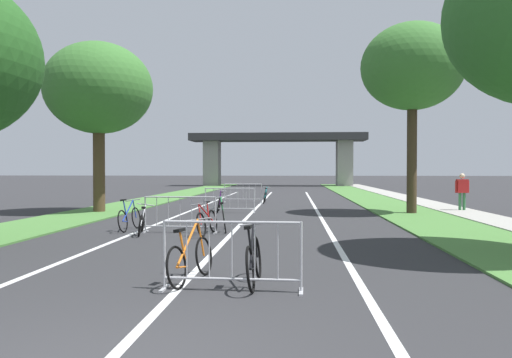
# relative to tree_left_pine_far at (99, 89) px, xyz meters

# --- Properties ---
(grass_verge_left) EXTENTS (2.85, 62.67, 0.05)m
(grass_verge_left) POSITION_rel_tree_left_pine_far_xyz_m (-0.06, 9.23, -5.19)
(grass_verge_left) COLOR #477A38
(grass_verge_left) RESTS_ON ground
(grass_verge_right) EXTENTS (2.85, 62.67, 0.05)m
(grass_verge_right) POSITION_rel_tree_left_pine_far_xyz_m (12.96, 9.23, -5.19)
(grass_verge_right) COLOR #477A38
(grass_verge_right) RESTS_ON ground
(sidewalk_path_right) EXTENTS (1.69, 62.67, 0.08)m
(sidewalk_path_right) POSITION_rel_tree_left_pine_far_xyz_m (15.23, 9.23, -5.18)
(sidewalk_path_right) COLOR #9E9B93
(sidewalk_path_right) RESTS_ON ground
(lane_stripe_center) EXTENTS (0.14, 36.26, 0.01)m
(lane_stripe_center) POSITION_rel_tree_left_pine_far_xyz_m (6.45, 1.72, -5.21)
(lane_stripe_center) COLOR silver
(lane_stripe_center) RESTS_ON ground
(lane_stripe_right_lane) EXTENTS (0.14, 36.26, 0.01)m
(lane_stripe_right_lane) POSITION_rel_tree_left_pine_far_xyz_m (9.24, 1.72, -5.21)
(lane_stripe_right_lane) COLOR silver
(lane_stripe_right_lane) RESTS_ON ground
(lane_stripe_left_lane) EXTENTS (0.14, 36.26, 0.01)m
(lane_stripe_left_lane) POSITION_rel_tree_left_pine_far_xyz_m (3.66, 1.72, -5.21)
(lane_stripe_left_lane) COLOR silver
(lane_stripe_left_lane) RESTS_ON ground
(overpass_bridge) EXTENTS (19.54, 4.06, 5.87)m
(overpass_bridge) POSITION_rel_tree_left_pine_far_xyz_m (6.45, 35.39, -0.91)
(overpass_bridge) COLOR #2D2D30
(overpass_bridge) RESTS_ON ground
(tree_left_pine_far) EXTENTS (4.51, 4.51, 7.17)m
(tree_left_pine_far) POSITION_rel_tree_left_pine_far_xyz_m (0.00, 0.00, 0.00)
(tree_left_pine_far) COLOR #4C3823
(tree_left_pine_far) RESTS_ON ground
(tree_right_maple_mid) EXTENTS (4.16, 4.16, 7.79)m
(tree_right_maple_mid) POSITION_rel_tree_left_pine_far_xyz_m (13.03, 0.26, 0.76)
(tree_right_maple_mid) COLOR #3D2D1E
(tree_right_maple_mid) RESTS_ON ground
(crowd_barrier_nearest) EXTENTS (2.13, 0.49, 1.05)m
(crowd_barrier_nearest) POSITION_rel_tree_left_pine_far_xyz_m (7.27, -13.10, -4.70)
(crowd_barrier_nearest) COLOR #ADADB2
(crowd_barrier_nearest) RESTS_ON ground
(crowd_barrier_second) EXTENTS (2.13, 0.51, 1.05)m
(crowd_barrier_second) POSITION_rel_tree_left_pine_far_xyz_m (4.94, -6.40, -4.70)
(crowd_barrier_second) COLOR #ADADB2
(crowd_barrier_second) RESTS_ON ground
(crowd_barrier_third) EXTENTS (2.14, 0.52, 1.05)m
(crowd_barrier_third) POSITION_rel_tree_left_pine_far_xyz_m (5.53, 0.30, -4.70)
(crowd_barrier_third) COLOR #ADADB2
(crowd_barrier_third) RESTS_ON ground
(crowd_barrier_fourth) EXTENTS (2.13, 0.48, 1.05)m
(crowd_barrier_fourth) POSITION_rel_tree_left_pine_far_xyz_m (5.41, 7.01, -4.70)
(crowd_barrier_fourth) COLOR #ADADB2
(crowd_barrier_fourth) RESTS_ON ground
(bicycle_red_0) EXTENTS (0.59, 1.67, 0.94)m
(bicycle_red_0) POSITION_rel_tree_left_pine_far_xyz_m (5.79, -6.76, -4.85)
(bicycle_red_0) COLOR black
(bicycle_red_0) RESTS_ON ground
(bicycle_green_1) EXTENTS (0.64, 1.74, 1.03)m
(bicycle_green_1) POSITION_rel_tree_left_pine_far_xyz_m (6.14, -5.84, -4.83)
(bicycle_green_1) COLOR black
(bicycle_green_1) RESTS_ON ground
(bicycle_black_2) EXTENTS (0.47, 1.70, 0.97)m
(bicycle_black_2) POSITION_rel_tree_left_pine_far_xyz_m (7.57, -12.70, -4.83)
(bicycle_black_2) COLOR black
(bicycle_black_2) RESTS_ON ground
(bicycle_teal_3) EXTENTS (0.42, 1.70, 0.90)m
(bicycle_teal_3) POSITION_rel_tree_left_pine_far_xyz_m (6.68, 6.47, -4.85)
(bicycle_teal_3) COLOR black
(bicycle_teal_3) RESTS_ON ground
(bicycle_orange_4) EXTENTS (0.51, 1.73, 1.01)m
(bicycle_orange_4) POSITION_rel_tree_left_pine_far_xyz_m (6.54, -12.55, -4.84)
(bicycle_orange_4) COLOR black
(bicycle_orange_4) RESTS_ON ground
(bicycle_silver_5) EXTENTS (0.52, 1.61, 0.85)m
(bicycle_silver_5) POSITION_rel_tree_left_pine_far_xyz_m (3.95, -6.79, -4.88)
(bicycle_silver_5) COLOR black
(bicycle_silver_5) RESTS_ON ground
(bicycle_purple_6) EXTENTS (0.53, 1.76, 1.00)m
(bicycle_purple_6) POSITION_rel_tree_left_pine_far_xyz_m (5.03, 0.69, -4.85)
(bicycle_purple_6) COLOR black
(bicycle_purple_6) RESTS_ON ground
(bicycle_blue_7) EXTENTS (0.48, 1.71, 0.96)m
(bicycle_blue_7) POSITION_rel_tree_left_pine_far_xyz_m (3.31, -5.98, -4.84)
(bicycle_blue_7) COLOR black
(bicycle_blue_7) RESTS_ON ground
(pedestrian_strolling) EXTENTS (0.60, 0.31, 1.66)m
(pedestrian_strolling) POSITION_rel_tree_left_pine_far_xyz_m (15.45, 1.53, -4.21)
(pedestrian_strolling) COLOR #33723F
(pedestrian_strolling) RESTS_ON ground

